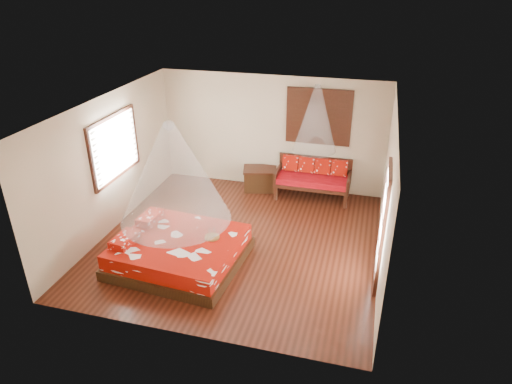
% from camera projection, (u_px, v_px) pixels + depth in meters
% --- Properties ---
extents(room, '(5.54, 5.54, 2.84)m').
position_uv_depth(room, '(238.00, 178.00, 8.70)').
color(room, black).
rests_on(room, ground).
extents(bed, '(2.40, 2.21, 0.65)m').
position_uv_depth(bed, '(179.00, 251.00, 8.53)').
color(bed, black).
rests_on(bed, floor).
extents(daybed, '(1.76, 0.78, 0.94)m').
position_uv_depth(daybed, '(313.00, 177.00, 10.88)').
color(daybed, black).
rests_on(daybed, floor).
extents(storage_chest, '(0.93, 0.77, 0.56)m').
position_uv_depth(storage_chest, '(260.00, 179.00, 11.36)').
color(storage_chest, black).
rests_on(storage_chest, floor).
extents(shutter_panel, '(1.52, 0.06, 1.32)m').
position_uv_depth(shutter_panel, '(319.00, 117.00, 10.56)').
color(shutter_panel, black).
rests_on(shutter_panel, wall_back).
extents(window_left, '(0.10, 1.74, 1.34)m').
position_uv_depth(window_left, '(115.00, 147.00, 9.37)').
color(window_left, black).
rests_on(window_left, wall_left).
extents(glazed_door, '(0.08, 1.02, 2.16)m').
position_uv_depth(glazed_door, '(382.00, 228.00, 7.69)').
color(glazed_door, black).
rests_on(glazed_door, floor).
extents(wine_tray, '(0.28, 0.28, 0.23)m').
position_uv_depth(wine_tray, '(212.00, 235.00, 8.45)').
color(wine_tray, brown).
rests_on(wine_tray, bed).
extents(mosquito_net_main, '(1.96, 1.96, 1.80)m').
position_uv_depth(mosquito_net_main, '(173.00, 173.00, 7.82)').
color(mosquito_net_main, silver).
rests_on(mosquito_net_main, ceiling).
extents(mosquito_net_daybed, '(0.98, 0.98, 1.50)m').
position_uv_depth(mosquito_net_daybed, '(316.00, 118.00, 10.12)').
color(mosquito_net_daybed, silver).
rests_on(mosquito_net_daybed, ceiling).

